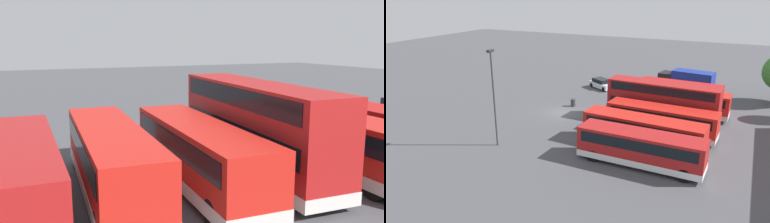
% 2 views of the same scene
% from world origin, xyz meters
% --- Properties ---
extents(ground_plane, '(140.00, 140.00, 0.00)m').
position_xyz_m(ground_plane, '(0.00, 0.00, 0.00)').
color(ground_plane, '#47474C').
extents(bus_single_deck_near_end, '(3.15, 10.35, 2.95)m').
position_xyz_m(bus_single_deck_near_end, '(-9.10, 11.88, 1.62)').
color(bus_single_deck_near_end, '#B71411').
rests_on(bus_single_deck_near_end, ground).
extents(bus_single_deck_second, '(2.91, 11.41, 2.95)m').
position_xyz_m(bus_single_deck_second, '(-5.48, 12.43, 1.62)').
color(bus_single_deck_second, red).
rests_on(bus_single_deck_second, ground).
extents(bus_double_decker_third, '(3.29, 12.16, 4.55)m').
position_xyz_m(bus_double_decker_third, '(-1.69, 11.36, 2.45)').
color(bus_double_decker_third, '#A51919').
rests_on(bus_double_decker_third, ground).
extents(bus_single_deck_fourth, '(3.13, 11.10, 2.95)m').
position_xyz_m(bus_single_deck_fourth, '(1.80, 12.14, 1.62)').
color(bus_single_deck_fourth, red).
rests_on(bus_single_deck_fourth, ground).
extents(bus_single_deck_fifth, '(3.36, 11.48, 2.95)m').
position_xyz_m(bus_single_deck_fifth, '(5.58, 11.35, 1.62)').
color(bus_single_deck_fifth, red).
rests_on(bus_single_deck_fifth, ground).
extents(bus_single_deck_sixth, '(2.86, 10.68, 2.95)m').
position_xyz_m(bus_single_deck_sixth, '(9.20, 12.19, 1.62)').
color(bus_single_deck_sixth, '#A51919').
rests_on(bus_single_deck_sixth, ground).
extents(box_truck_blue, '(3.58, 7.79, 3.20)m').
position_xyz_m(box_truck_blue, '(-15.30, 11.69, 1.71)').
color(box_truck_blue, navy).
rests_on(box_truck_blue, ground).
extents(car_hatchback_silver, '(3.64, 4.47, 1.43)m').
position_xyz_m(car_hatchback_silver, '(-12.28, -0.04, 0.70)').
color(car_hatchback_silver, silver).
rests_on(car_hatchback_silver, ground).
extents(lamp_post_tall, '(0.70, 0.30, 9.09)m').
position_xyz_m(lamp_post_tall, '(11.08, -1.14, 5.24)').
color(lamp_post_tall, '#38383D').
rests_on(lamp_post_tall, ground).
extents(waste_bin_yellow, '(0.60, 0.60, 0.95)m').
position_xyz_m(waste_bin_yellow, '(-2.72, -0.02, 0.47)').
color(waste_bin_yellow, '#333338').
rests_on(waste_bin_yellow, ground).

